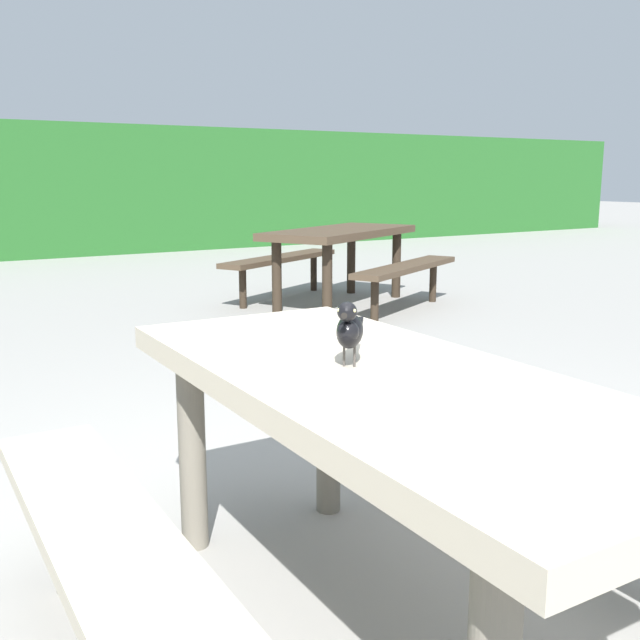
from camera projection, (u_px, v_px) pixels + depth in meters
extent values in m
plane|color=gray|center=(347.00, 584.00, 2.26)|extent=(60.00, 60.00, 0.00)
cube|color=#B2A893|center=(382.00, 385.00, 1.90)|extent=(0.80, 1.82, 0.07)
cylinder|color=slate|center=(192.00, 453.00, 2.43)|extent=(0.09, 0.09, 0.67)
cylinder|color=slate|center=(329.00, 425.00, 2.70)|extent=(0.09, 0.09, 0.67)
cube|color=#B2A893|center=(120.00, 558.00, 1.60)|extent=(0.32, 1.72, 0.05)
cylinder|color=slate|center=(64.00, 531.00, 2.19)|extent=(0.07, 0.07, 0.39)
cube|color=#B2A893|center=(561.00, 442.00, 2.31)|extent=(0.32, 1.72, 0.05)
cylinder|color=slate|center=(430.00, 444.00, 2.89)|extent=(0.07, 0.07, 0.39)
ellipsoid|color=black|center=(350.00, 331.00, 1.94)|extent=(0.15, 0.16, 0.09)
ellipsoid|color=black|center=(348.00, 332.00, 1.90)|extent=(0.09, 0.09, 0.06)
sphere|color=black|center=(347.00, 312.00, 1.87)|extent=(0.05, 0.05, 0.05)
sphere|color=#EAE08C|center=(354.00, 311.00, 1.85)|extent=(0.01, 0.01, 0.01)
sphere|color=#EAE08C|center=(339.00, 310.00, 1.86)|extent=(0.01, 0.01, 0.01)
cone|color=black|center=(345.00, 315.00, 1.83)|extent=(0.03, 0.03, 0.02)
cube|color=black|center=(355.00, 327.00, 2.06)|extent=(0.09, 0.10, 0.04)
cylinder|color=#47423D|center=(354.00, 357.00, 1.94)|extent=(0.01, 0.01, 0.05)
cylinder|color=#47423D|center=(344.00, 356.00, 1.95)|extent=(0.01, 0.01, 0.05)
cube|color=#473828|center=(341.00, 232.00, 7.00)|extent=(1.95, 1.49, 0.07)
cylinder|color=#2E241A|center=(396.00, 265.00, 7.52)|extent=(0.09, 0.09, 0.67)
cylinder|color=#2E241A|center=(351.00, 262.00, 7.79)|extent=(0.09, 0.09, 0.67)
cylinder|color=#2E241A|center=(327.00, 282.00, 6.35)|extent=(0.09, 0.09, 0.67)
cylinder|color=#2E241A|center=(277.00, 277.00, 6.62)|extent=(0.09, 0.09, 0.67)
cube|color=#473828|center=(407.00, 267.00, 6.70)|extent=(1.65, 1.02, 0.05)
cylinder|color=#2E241A|center=(433.00, 282.00, 7.28)|extent=(0.07, 0.07, 0.39)
cylinder|color=#2E241A|center=(375.00, 301.00, 6.20)|extent=(0.07, 0.07, 0.39)
cube|color=#473828|center=(281.00, 258.00, 7.41)|extent=(1.65, 1.02, 0.05)
cylinder|color=#2E241A|center=(314.00, 273.00, 7.99)|extent=(0.07, 0.07, 0.39)
cylinder|color=#2E241A|center=(243.00, 288.00, 6.91)|extent=(0.07, 0.07, 0.39)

